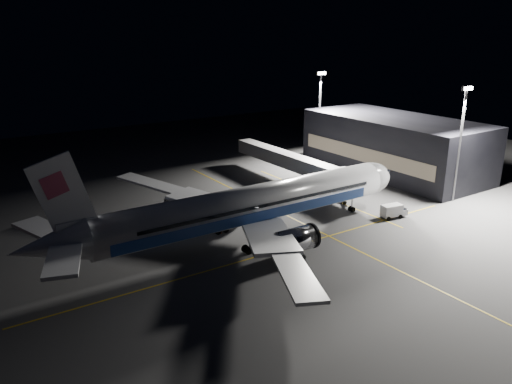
{
  "coord_description": "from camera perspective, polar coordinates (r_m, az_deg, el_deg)",
  "views": [
    {
      "loc": [
        -37.78,
        -58.11,
        29.7
      ],
      "look_at": [
        2.57,
        2.76,
        6.0
      ],
      "focal_mm": 35.0,
      "sensor_mm": 36.0,
      "label": 1
    }
  ],
  "objects": [
    {
      "name": "safety_cone_c",
      "position": [
        81.19,
        -9.67,
        -3.53
      ],
      "size": [
        0.39,
        0.39,
        0.58
      ],
      "primitive_type": "cone",
      "color": "#DC4709",
      "rests_on": "ground"
    },
    {
      "name": "guide_line_main",
      "position": [
        80.88,
        5.49,
        -3.65
      ],
      "size": [
        0.25,
        80.0,
        0.01
      ],
      "primitive_type": "cube",
      "color": "gold",
      "rests_on": "ground"
    },
    {
      "name": "safety_cone_a",
      "position": [
        76.96,
        -4.07,
        -4.54
      ],
      "size": [
        0.38,
        0.38,
        0.57
      ],
      "primitive_type": "cone",
      "color": "#DC4709",
      "rests_on": "ground"
    },
    {
      "name": "service_truck",
      "position": [
        85.88,
        15.45,
        -2.06
      ],
      "size": [
        4.73,
        2.56,
        2.3
      ],
      "rotation": [
        0.0,
        0.0,
        -0.17
      ],
      "color": "white",
      "rests_on": "ground"
    },
    {
      "name": "baggage_tug",
      "position": [
        89.64,
        -9.73,
        -1.12
      ],
      "size": [
        2.84,
        2.6,
        1.68
      ],
      "rotation": [
        0.0,
        0.0,
        -0.41
      ],
      "color": "black",
      "rests_on": "ground"
    },
    {
      "name": "ground",
      "position": [
        75.41,
        -0.47,
        -5.22
      ],
      "size": [
        200.0,
        200.0,
        0.0
      ],
      "primitive_type": "plane",
      "color": "#4C4C4F",
      "rests_on": "ground"
    },
    {
      "name": "guide_line_side",
      "position": [
        95.37,
        7.35,
        -0.32
      ],
      "size": [
        0.25,
        40.0,
        0.01
      ],
      "primitive_type": "cube",
      "color": "gold",
      "rests_on": "ground"
    },
    {
      "name": "floodlight_mast_north",
      "position": [
        120.29,
        7.29,
        9.55
      ],
      "size": [
        2.4,
        0.68,
        20.7
      ],
      "color": "#59595E",
      "rests_on": "ground"
    },
    {
      "name": "terminal",
      "position": [
        113.04,
        15.45,
        5.22
      ],
      "size": [
        18.12,
        40.0,
        12.0
      ],
      "color": "black",
      "rests_on": "ground"
    },
    {
      "name": "airliner",
      "position": [
        72.98,
        -1.18,
        -1.67
      ],
      "size": [
        61.48,
        54.22,
        16.64
      ],
      "color": "silver",
      "rests_on": "ground"
    },
    {
      "name": "safety_cone_b",
      "position": [
        85.0,
        -0.22,
        -2.28
      ],
      "size": [
        0.36,
        0.36,
        0.54
      ],
      "primitive_type": "cone",
      "color": "#DC4709",
      "rests_on": "ground"
    },
    {
      "name": "floodlight_mast_south",
      "position": [
        95.21,
        22.39,
        6.14
      ],
      "size": [
        2.4,
        0.67,
        20.7
      ],
      "color": "#59595E",
      "rests_on": "ground"
    },
    {
      "name": "jet_bridge",
      "position": [
        100.03,
        4.45,
        3.38
      ],
      "size": [
        3.6,
        34.4,
        6.3
      ],
      "color": "#B2B2B7",
      "rests_on": "ground"
    },
    {
      "name": "guide_line_cross",
      "position": [
        70.89,
        2.2,
        -6.8
      ],
      "size": [
        70.0,
        0.25,
        0.01
      ],
      "primitive_type": "cube",
      "color": "gold",
      "rests_on": "ground"
    }
  ]
}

